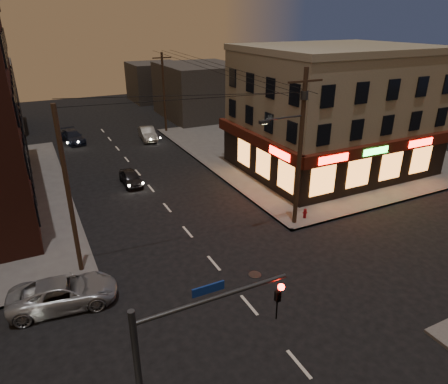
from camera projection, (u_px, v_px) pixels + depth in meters
ground at (249, 305)px, 19.24m from camera, size 120.00×120.00×0.00m
sidewalk_ne at (308, 148)px, 42.13m from camera, size 24.00×28.00×0.15m
pizza_building at (333, 110)px, 34.60m from camera, size 15.85×12.85×10.50m
bg_building_ne_a at (201, 91)px, 54.69m from camera, size 10.00×12.00×7.00m
bg_building_ne_b at (156, 82)px, 65.54m from camera, size 8.00×8.00×6.00m
utility_pole_main at (299, 141)px, 24.41m from camera, size 4.20×0.44×10.00m
utility_pole_far at (164, 93)px, 46.37m from camera, size 0.26×0.26×9.00m
utility_pole_west at (69, 194)px, 19.92m from camera, size 0.24×0.24×9.00m
traffic_signal at (177, 366)px, 10.70m from camera, size 4.49×0.32×6.47m
suv_cross at (64, 293)px, 19.01m from camera, size 5.21×2.89×1.38m
sedan_near at (131, 178)px, 32.86m from camera, size 1.43×3.51×1.19m
sedan_mid at (148, 134)px, 44.91m from camera, size 1.97×4.48×1.43m
sedan_far at (73, 137)px, 43.90m from camera, size 2.45×4.74×1.31m
fire_hydrant at (305, 213)px, 27.13m from camera, size 0.32×0.32×0.71m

